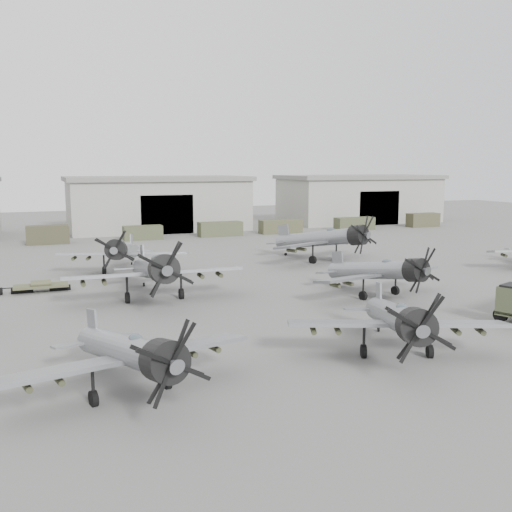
{
  "coord_description": "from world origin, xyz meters",
  "views": [
    {
      "loc": [
        -19.14,
        -30.79,
        10.3
      ],
      "look_at": [
        -1.05,
        15.32,
        2.5
      ],
      "focal_mm": 40.0,
      "sensor_mm": 36.0,
      "label": 1
    }
  ],
  "objects_px": {
    "aircraft_mid_2": "(381,271)",
    "aircraft_far_0": "(123,251)",
    "tug_trailer": "(6,288)",
    "aircraft_far_1": "(326,239)",
    "aircraft_near_0": "(131,353)",
    "aircraft_near_1": "(398,319)",
    "aircraft_mid_1": "(154,269)"
  },
  "relations": [
    {
      "from": "aircraft_mid_2",
      "to": "aircraft_far_0",
      "type": "distance_m",
      "value": 24.81
    },
    {
      "from": "aircraft_mid_2",
      "to": "tug_trailer",
      "type": "bearing_deg",
      "value": 145.32
    },
    {
      "from": "aircraft_mid_2",
      "to": "aircraft_far_1",
      "type": "xyz_separation_m",
      "value": [
        4.26,
        17.03,
        0.39
      ]
    },
    {
      "from": "aircraft_near_0",
      "to": "aircraft_far_0",
      "type": "distance_m",
      "value": 30.71
    },
    {
      "from": "aircraft_far_1",
      "to": "aircraft_far_0",
      "type": "bearing_deg",
      "value": 154.48
    },
    {
      "from": "aircraft_near_1",
      "to": "tug_trailer",
      "type": "xyz_separation_m",
      "value": [
        -20.37,
        24.73,
        -1.61
      ]
    },
    {
      "from": "aircraft_near_0",
      "to": "aircraft_far_0",
      "type": "relative_size",
      "value": 0.94
    },
    {
      "from": "aircraft_near_1",
      "to": "aircraft_far_0",
      "type": "relative_size",
      "value": 0.94
    },
    {
      "from": "tug_trailer",
      "to": "aircraft_far_0",
      "type": "bearing_deg",
      "value": 29.05
    },
    {
      "from": "aircraft_near_0",
      "to": "aircraft_near_1",
      "type": "height_order",
      "value": "aircraft_near_1"
    },
    {
      "from": "aircraft_near_0",
      "to": "aircraft_far_1",
      "type": "height_order",
      "value": "aircraft_far_1"
    },
    {
      "from": "aircraft_far_0",
      "to": "aircraft_mid_1",
      "type": "bearing_deg",
      "value": -70.0
    },
    {
      "from": "aircraft_far_0",
      "to": "aircraft_far_1",
      "type": "height_order",
      "value": "aircraft_far_1"
    },
    {
      "from": "aircraft_far_1",
      "to": "aircraft_near_1",
      "type": "bearing_deg",
      "value": -135.47
    },
    {
      "from": "aircraft_mid_2",
      "to": "aircraft_far_0",
      "type": "bearing_deg",
      "value": 123.62
    },
    {
      "from": "aircraft_far_1",
      "to": "tug_trailer",
      "type": "bearing_deg",
      "value": 164.8
    },
    {
      "from": "aircraft_near_1",
      "to": "aircraft_mid_1",
      "type": "distance_m",
      "value": 20.34
    },
    {
      "from": "aircraft_near_1",
      "to": "aircraft_far_1",
      "type": "distance_m",
      "value": 31.93
    },
    {
      "from": "aircraft_near_0",
      "to": "aircraft_far_1",
      "type": "distance_m",
      "value": 39.55
    },
    {
      "from": "aircraft_mid_1",
      "to": "aircraft_far_0",
      "type": "relative_size",
      "value": 1.11
    },
    {
      "from": "aircraft_mid_1",
      "to": "aircraft_far_0",
      "type": "distance_m",
      "value": 12.34
    },
    {
      "from": "aircraft_far_1",
      "to": "tug_trailer",
      "type": "distance_m",
      "value": 32.47
    },
    {
      "from": "aircraft_mid_1",
      "to": "aircraft_far_1",
      "type": "height_order",
      "value": "aircraft_far_1"
    },
    {
      "from": "aircraft_far_0",
      "to": "tug_trailer",
      "type": "height_order",
      "value": "aircraft_far_0"
    },
    {
      "from": "aircraft_near_0",
      "to": "aircraft_mid_1",
      "type": "relative_size",
      "value": 0.85
    },
    {
      "from": "aircraft_far_1",
      "to": "aircraft_mid_1",
      "type": "bearing_deg",
      "value": -175.03
    },
    {
      "from": "aircraft_far_0",
      "to": "aircraft_far_1",
      "type": "xyz_separation_m",
      "value": [
        21.77,
        -0.56,
        0.25
      ]
    },
    {
      "from": "aircraft_mid_2",
      "to": "tug_trailer",
      "type": "xyz_separation_m",
      "value": [
        -27.76,
        12.04,
        -1.57
      ]
    },
    {
      "from": "tug_trailer",
      "to": "aircraft_far_1",
      "type": "bearing_deg",
      "value": 9.49
    },
    {
      "from": "aircraft_near_0",
      "to": "tug_trailer",
      "type": "relative_size",
      "value": 1.56
    },
    {
      "from": "aircraft_far_0",
      "to": "aircraft_near_0",
      "type": "bearing_deg",
      "value": -80.32
    },
    {
      "from": "aircraft_mid_1",
      "to": "aircraft_mid_2",
      "type": "xyz_separation_m",
      "value": [
        16.95,
        -5.26,
        -0.38
      ]
    }
  ]
}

